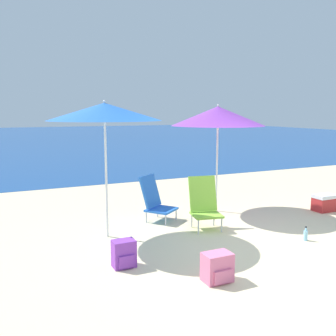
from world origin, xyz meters
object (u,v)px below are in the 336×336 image
(beach_umbrella_blue, at_px, (105,112))
(backpack_pink, at_px, (217,267))
(beach_umbrella_purple, at_px, (218,116))
(beach_chair_lime, at_px, (204,203))
(beach_chair_blue, at_px, (155,200))
(water_bottle, at_px, (306,235))
(cooler_box, at_px, (325,203))
(backpack_purple, at_px, (124,254))

(beach_umbrella_blue, relative_size, backpack_pink, 6.27)
(beach_umbrella_purple, height_order, beach_chair_lime, beach_umbrella_purple)
(beach_chair_blue, distance_m, water_bottle, 2.64)
(cooler_box, bearing_deg, beach_chair_blue, 166.00)
(backpack_purple, bearing_deg, beach_chair_blue, 56.08)
(beach_umbrella_purple, height_order, backpack_purple, beach_umbrella_purple)
(beach_chair_lime, bearing_deg, cooler_box, 9.61)
(beach_chair_lime, bearing_deg, beach_umbrella_blue, -177.16)
(beach_umbrella_purple, relative_size, beach_chair_lime, 2.41)
(beach_umbrella_purple, bearing_deg, cooler_box, -24.48)
(beach_chair_blue, xyz_separation_m, beach_chair_lime, (0.59, -0.77, 0.05))
(beach_umbrella_blue, relative_size, water_bottle, 9.64)
(beach_umbrella_blue, bearing_deg, beach_chair_lime, -8.29)
(beach_umbrella_purple, relative_size, beach_chair_blue, 2.56)
(beach_chair_lime, xyz_separation_m, backpack_pink, (-0.91, -1.86, -0.27))
(water_bottle, bearing_deg, beach_umbrella_purple, 99.11)
(beach_chair_blue, bearing_deg, cooler_box, -51.03)
(backpack_pink, bearing_deg, beach_chair_lime, 64.04)
(beach_umbrella_blue, xyz_separation_m, backpack_pink, (0.74, -2.10, -1.82))
(beach_chair_blue, bearing_deg, backpack_pink, -133.84)
(beach_chair_blue, height_order, beach_chair_lime, beach_chair_lime)
(beach_chair_lime, bearing_deg, beach_chair_blue, 138.85)
(beach_umbrella_purple, relative_size, backpack_purple, 6.00)
(water_bottle, relative_size, cooler_box, 0.48)
(beach_umbrella_blue, height_order, cooler_box, beach_umbrella_blue)
(beach_umbrella_purple, relative_size, cooler_box, 4.52)
(cooler_box, bearing_deg, backpack_pink, -154.11)
(backpack_pink, relative_size, cooler_box, 0.73)
(beach_umbrella_purple, xyz_separation_m, backpack_purple, (-2.55, -1.84, -1.73))
(beach_chair_lime, height_order, water_bottle, beach_chair_lime)
(beach_chair_blue, xyz_separation_m, cooler_box, (3.37, -0.84, -0.22))
(beach_umbrella_blue, height_order, backpack_purple, beach_umbrella_blue)
(beach_umbrella_blue, relative_size, backpack_purple, 6.09)
(beach_umbrella_purple, xyz_separation_m, cooler_box, (2.01, -0.91, -1.73))
(water_bottle, bearing_deg, backpack_purple, 175.28)
(beach_chair_blue, xyz_separation_m, water_bottle, (1.70, -2.00, -0.30))
(beach_umbrella_purple, distance_m, backpack_pink, 3.62)
(backpack_purple, height_order, cooler_box, backpack_purple)
(backpack_pink, xyz_separation_m, cooler_box, (3.68, 1.79, 0.00))
(backpack_purple, distance_m, water_bottle, 2.90)
(beach_chair_lime, bearing_deg, beach_umbrella_purple, 58.52)
(cooler_box, bearing_deg, beach_umbrella_blue, 175.94)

